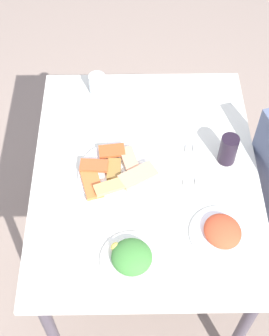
{
  "coord_description": "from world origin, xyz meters",
  "views": [
    {
      "loc": [
        1.04,
        -0.06,
        2.17
      ],
      "look_at": [
        0.0,
        -0.04,
        0.77
      ],
      "focal_mm": 51.42,
      "sensor_mm": 36.0,
      "label": 1
    }
  ],
  "objects_px": {
    "salad_plate_rice": "(222,232)",
    "spoon": "(196,164)",
    "fork": "(186,164)",
    "dining_table": "(145,185)",
    "soda_can": "(228,149)",
    "pide_platter": "(117,173)",
    "drinking_glass": "(97,84)",
    "salad_plate_greens": "(131,257)",
    "paper_napkin": "(191,165)"
  },
  "relations": [
    {
      "from": "pide_platter",
      "to": "fork",
      "type": "relative_size",
      "value": 1.56
    },
    {
      "from": "fork",
      "to": "drinking_glass",
      "type": "bearing_deg",
      "value": -131.69
    },
    {
      "from": "soda_can",
      "to": "paper_napkin",
      "type": "height_order",
      "value": "soda_can"
    },
    {
      "from": "drinking_glass",
      "to": "pide_platter",
      "type": "bearing_deg",
      "value": 10.77
    },
    {
      "from": "drinking_glass",
      "to": "paper_napkin",
      "type": "height_order",
      "value": "drinking_glass"
    },
    {
      "from": "dining_table",
      "to": "salad_plate_greens",
      "type": "xyz_separation_m",
      "value": [
        0.36,
        -0.06,
        0.11
      ]
    },
    {
      "from": "fork",
      "to": "dining_table",
      "type": "bearing_deg",
      "value": -72.07
    },
    {
      "from": "dining_table",
      "to": "spoon",
      "type": "relative_size",
      "value": 5.57
    },
    {
      "from": "dining_table",
      "to": "salad_plate_greens",
      "type": "height_order",
      "value": "salad_plate_greens"
    },
    {
      "from": "soda_can",
      "to": "drinking_glass",
      "type": "relative_size",
      "value": 1.41
    },
    {
      "from": "salad_plate_rice",
      "to": "fork",
      "type": "xyz_separation_m",
      "value": [
        -0.29,
        -0.1,
        -0.01
      ]
    },
    {
      "from": "salad_plate_rice",
      "to": "spoon",
      "type": "distance_m",
      "value": 0.3
    },
    {
      "from": "pide_platter",
      "to": "dining_table",
      "type": "bearing_deg",
      "value": 97.75
    },
    {
      "from": "pide_platter",
      "to": "salad_plate_greens",
      "type": "bearing_deg",
      "value": 8.43
    },
    {
      "from": "paper_napkin",
      "to": "salad_plate_rice",
      "type": "bearing_deg",
      "value": 15.01
    },
    {
      "from": "dining_table",
      "to": "drinking_glass",
      "type": "xyz_separation_m",
      "value": [
        -0.42,
        -0.19,
        0.13
      ]
    },
    {
      "from": "dining_table",
      "to": "soda_can",
      "type": "bearing_deg",
      "value": 99.95
    },
    {
      "from": "spoon",
      "to": "salad_plate_greens",
      "type": "bearing_deg",
      "value": -30.42
    },
    {
      "from": "fork",
      "to": "pide_platter",
      "type": "bearing_deg",
      "value": -73.24
    },
    {
      "from": "salad_plate_rice",
      "to": "drinking_glass",
      "type": "distance_m",
      "value": 0.81
    },
    {
      "from": "pide_platter",
      "to": "spoon",
      "type": "xyz_separation_m",
      "value": [
        -0.04,
        0.29,
        -0.01
      ]
    },
    {
      "from": "spoon",
      "to": "salad_plate_rice",
      "type": "bearing_deg",
      "value": 13.7
    },
    {
      "from": "spoon",
      "to": "soda_can",
      "type": "bearing_deg",
      "value": 104.12
    },
    {
      "from": "soda_can",
      "to": "spoon",
      "type": "bearing_deg",
      "value": -77.89
    },
    {
      "from": "salad_plate_greens",
      "to": "spoon",
      "type": "relative_size",
      "value": 1.1
    },
    {
      "from": "salad_plate_rice",
      "to": "spoon",
      "type": "bearing_deg",
      "value": -168.31
    },
    {
      "from": "salad_plate_greens",
      "to": "drinking_glass",
      "type": "distance_m",
      "value": 0.79
    },
    {
      "from": "pide_platter",
      "to": "salad_plate_greens",
      "type": "height_order",
      "value": "salad_plate_greens"
    },
    {
      "from": "salad_plate_rice",
      "to": "soda_can",
      "type": "height_order",
      "value": "soda_can"
    },
    {
      "from": "salad_plate_rice",
      "to": "pide_platter",
      "type": "bearing_deg",
      "value": -125.27
    },
    {
      "from": "salad_plate_greens",
      "to": "salad_plate_rice",
      "type": "bearing_deg",
      "value": 106.4
    },
    {
      "from": "fork",
      "to": "salad_plate_rice",
      "type": "bearing_deg",
      "value": 25.55
    },
    {
      "from": "dining_table",
      "to": "salad_plate_rice",
      "type": "height_order",
      "value": "salad_plate_rice"
    },
    {
      "from": "dining_table",
      "to": "drinking_glass",
      "type": "relative_size",
      "value": 12.1
    },
    {
      "from": "paper_napkin",
      "to": "fork",
      "type": "height_order",
      "value": "fork"
    },
    {
      "from": "drinking_glass",
      "to": "spoon",
      "type": "height_order",
      "value": "drinking_glass"
    },
    {
      "from": "salad_plate_rice",
      "to": "paper_napkin",
      "type": "height_order",
      "value": "salad_plate_rice"
    },
    {
      "from": "salad_plate_greens",
      "to": "soda_can",
      "type": "xyz_separation_m",
      "value": [
        -0.41,
        0.36,
        0.04
      ]
    },
    {
      "from": "dining_table",
      "to": "spoon",
      "type": "xyz_separation_m",
      "value": [
        -0.03,
        0.19,
        0.09
      ]
    },
    {
      "from": "spoon",
      "to": "dining_table",
      "type": "bearing_deg",
      "value": -79.39
    },
    {
      "from": "soda_can",
      "to": "paper_napkin",
      "type": "relative_size",
      "value": 0.93
    },
    {
      "from": "salad_plate_greens",
      "to": "fork",
      "type": "relative_size",
      "value": 1.09
    },
    {
      "from": "dining_table",
      "to": "drinking_glass",
      "type": "bearing_deg",
      "value": -155.78
    },
    {
      "from": "spoon",
      "to": "pide_platter",
      "type": "bearing_deg",
      "value": -79.69
    },
    {
      "from": "pide_platter",
      "to": "salad_plate_greens",
      "type": "distance_m",
      "value": 0.34
    },
    {
      "from": "dining_table",
      "to": "paper_napkin",
      "type": "height_order",
      "value": "paper_napkin"
    },
    {
      "from": "salad_plate_rice",
      "to": "fork",
      "type": "bearing_deg",
      "value": -161.77
    },
    {
      "from": "spoon",
      "to": "fork",
      "type": "bearing_deg",
      "value": -87.99
    },
    {
      "from": "pide_platter",
      "to": "soda_can",
      "type": "height_order",
      "value": "soda_can"
    },
    {
      "from": "soda_can",
      "to": "drinking_glass",
      "type": "distance_m",
      "value": 0.62
    }
  ]
}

